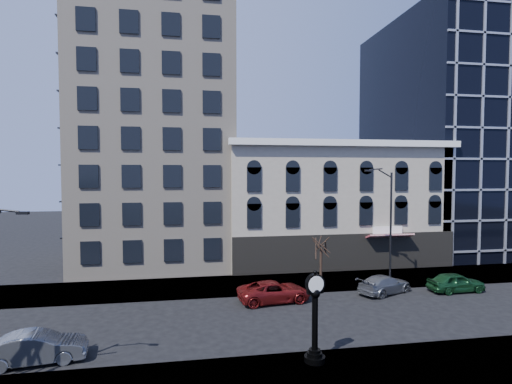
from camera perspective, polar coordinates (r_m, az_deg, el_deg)
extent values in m
plane|color=black|center=(26.48, -2.96, -18.03)|extent=(160.00, 160.00, 0.00)
cube|color=gray|center=(34.02, -4.58, -13.18)|extent=(160.00, 6.00, 0.12)
cube|color=#BAAB96|center=(44.75, -13.94, 15.06)|extent=(15.00, 15.00, 38.00)
cube|color=#ADA28E|center=(43.36, 10.42, -1.79)|extent=(22.00, 10.00, 12.00)
cube|color=white|center=(38.49, 13.18, 6.86)|extent=(22.60, 0.80, 0.60)
cube|color=black|center=(39.27, 12.93, -8.47)|extent=(22.00, 0.30, 3.60)
cube|color=maroon|center=(40.20, 18.56, -5.97)|extent=(4.50, 1.18, 0.55)
cube|color=black|center=(57.58, 27.87, 7.02)|extent=(20.00, 20.00, 28.00)
cylinder|color=black|center=(21.44, 8.37, -22.49)|extent=(1.03, 1.03, 0.28)
cylinder|color=black|center=(21.34, 8.38, -21.92)|extent=(0.75, 0.75, 0.19)
cylinder|color=black|center=(21.27, 8.38, -21.51)|extent=(0.56, 0.56, 0.15)
cylinder|color=black|center=(20.73, 8.41, -17.93)|extent=(0.30, 0.30, 2.71)
sphere|color=black|center=(20.26, 8.44, -14.09)|extent=(0.52, 0.52, 0.52)
cube|color=black|center=(20.23, 8.44, -13.84)|extent=(0.86, 0.35, 0.23)
cylinder|color=black|center=(20.13, 8.45, -12.82)|extent=(1.01, 0.46, 0.97)
cylinder|color=white|center=(19.99, 8.59, -12.94)|extent=(0.81, 0.16, 0.82)
cylinder|color=white|center=(20.28, 8.30, -12.71)|extent=(0.81, 0.16, 0.82)
sphere|color=black|center=(19.99, 8.46, -11.27)|extent=(0.19, 0.19, 0.19)
cube|color=black|center=(19.12, -30.96, -2.57)|extent=(0.51, 0.30, 0.12)
cylinder|color=black|center=(35.10, 18.68, -4.96)|extent=(0.17, 0.17, 9.30)
cylinder|color=black|center=(35.95, 18.57, -11.99)|extent=(0.39, 0.39, 0.43)
cube|color=black|center=(34.22, 15.52, 2.97)|extent=(0.63, 0.34, 0.15)
cylinder|color=#312118|center=(34.60, 9.26, -10.31)|extent=(0.23, 0.23, 2.95)
imported|color=#595B60|center=(23.75, -28.86, -18.89)|extent=(4.83, 2.25, 1.53)
imported|color=maroon|center=(29.98, 2.64, -14.02)|extent=(5.61, 3.06, 1.49)
imported|color=#595B60|center=(33.49, 17.91, -12.43)|extent=(5.20, 3.75, 1.40)
imported|color=#143F1E|center=(35.96, 26.64, -11.44)|extent=(4.49, 1.92, 1.51)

